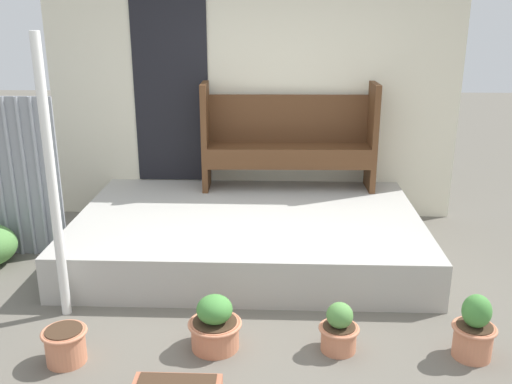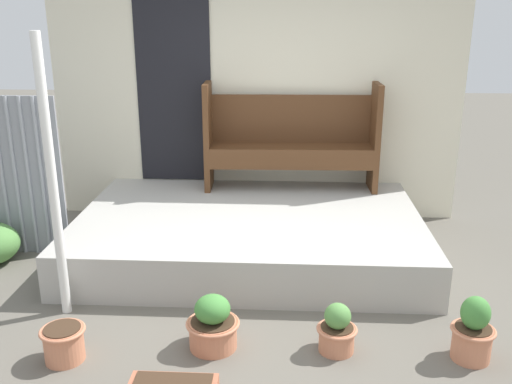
% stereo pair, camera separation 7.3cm
% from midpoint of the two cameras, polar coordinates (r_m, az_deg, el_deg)
% --- Properties ---
extents(ground_plane, '(24.00, 24.00, 0.00)m').
position_cam_midpoint_polar(ground_plane, '(4.58, -0.08, -11.69)').
color(ground_plane, '#666056').
extents(porch_slab, '(3.21, 2.16, 0.40)m').
position_cam_midpoint_polar(porch_slab, '(5.47, -0.26, -4.19)').
color(porch_slab, '#B2AFA8').
rests_on(porch_slab, ground_plane).
extents(house_wall, '(4.41, 0.08, 2.60)m').
position_cam_midpoint_polar(house_wall, '(6.24, -0.03, 9.17)').
color(house_wall, beige).
rests_on(house_wall, ground_plane).
extents(support_post, '(0.07, 0.07, 2.12)m').
position_cam_midpoint_polar(support_post, '(4.38, -19.26, 0.96)').
color(support_post, white).
rests_on(support_post, ground_plane).
extents(bench, '(1.82, 0.45, 1.13)m').
position_cam_midpoint_polar(bench, '(6.05, 3.87, 5.63)').
color(bench, '#54331C').
rests_on(bench, porch_slab).
extents(flower_pot_left, '(0.30, 0.30, 0.24)m').
position_cam_midpoint_polar(flower_pot_left, '(4.14, -18.18, -14.09)').
color(flower_pot_left, tan).
rests_on(flower_pot_left, ground_plane).
extents(flower_pot_middle, '(0.38, 0.38, 0.40)m').
position_cam_midpoint_polar(flower_pot_middle, '(4.06, -3.81, -13.13)').
color(flower_pot_middle, tan).
rests_on(flower_pot_middle, ground_plane).
extents(flower_pot_right, '(0.28, 0.28, 0.36)m').
position_cam_midpoint_polar(flower_pot_right, '(4.06, 8.62, -13.54)').
color(flower_pot_right, tan).
rests_on(flower_pot_right, ground_plane).
extents(flower_pot_far_right, '(0.30, 0.30, 0.46)m').
position_cam_midpoint_polar(flower_pot_far_right, '(4.19, 21.35, -12.94)').
color(flower_pot_far_right, tan).
rests_on(flower_pot_far_right, ground_plane).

